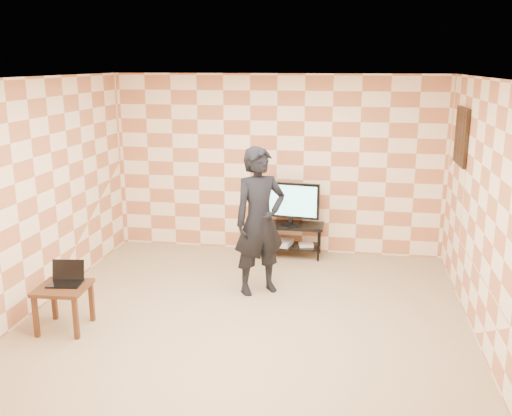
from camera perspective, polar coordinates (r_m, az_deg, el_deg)
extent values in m
plane|color=tan|center=(6.70, -0.86, -10.84)|extent=(5.00, 5.00, 0.00)
cube|color=#FBE5C2|center=(8.67, 2.09, 4.35)|extent=(5.00, 0.02, 2.70)
cube|color=#FBE5C2|center=(3.93, -7.58, -8.23)|extent=(5.00, 0.02, 2.70)
cube|color=#FBE5C2|center=(7.13, -21.09, 1.20)|extent=(0.02, 5.00, 2.70)
cube|color=#FBE5C2|center=(6.31, 22.03, -0.50)|extent=(0.02, 5.00, 2.70)
cube|color=white|center=(6.07, -0.96, 12.90)|extent=(5.00, 5.00, 0.02)
cube|color=black|center=(7.69, 19.85, 6.76)|extent=(0.04, 0.72, 0.72)
cube|color=black|center=(7.69, 19.85, 6.76)|extent=(0.04, 0.03, 0.68)
cube|color=black|center=(7.69, 19.85, 6.76)|extent=(0.04, 0.68, 0.03)
cube|color=black|center=(8.57, 3.44, -1.74)|extent=(1.00, 0.45, 0.04)
cube|color=black|center=(8.67, 3.41, -3.78)|extent=(0.90, 0.40, 0.03)
cylinder|color=black|center=(8.53, 0.35, -3.43)|extent=(0.03, 0.03, 0.50)
cylinder|color=black|center=(8.86, 0.72, -2.73)|extent=(0.03, 0.03, 0.50)
cylinder|color=black|center=(8.44, 6.26, -3.71)|extent=(0.03, 0.03, 0.50)
cylinder|color=black|center=(8.78, 6.40, -2.99)|extent=(0.03, 0.03, 0.50)
cube|color=black|center=(8.57, 3.45, -1.53)|extent=(0.28, 0.20, 0.03)
cube|color=black|center=(8.55, 3.45, -1.20)|extent=(0.07, 0.05, 0.07)
cube|color=black|center=(8.48, 3.48, 0.77)|extent=(0.87, 0.18, 0.53)
cube|color=#73DDDF|center=(8.44, 3.49, 0.72)|extent=(0.77, 0.12, 0.46)
cube|color=#BABABD|center=(8.67, 2.05, -3.41)|extent=(0.52, 0.41, 0.08)
cube|color=silver|center=(8.61, 5.03, -3.69)|extent=(0.24, 0.19, 0.05)
cube|color=#352112|center=(6.59, -18.77, -7.57)|extent=(0.56, 0.56, 0.04)
cube|color=#352112|center=(6.59, -21.16, -10.13)|extent=(0.05, 0.05, 0.46)
cube|color=#352112|center=(6.95, -19.54, -8.69)|extent=(0.05, 0.05, 0.46)
cube|color=#352112|center=(6.41, -17.57, -10.52)|extent=(0.05, 0.05, 0.46)
cube|color=#352112|center=(6.78, -16.11, -9.00)|extent=(0.05, 0.05, 0.46)
cube|color=black|center=(6.61, -18.55, -7.18)|extent=(0.38, 0.30, 0.02)
cube|color=black|center=(6.68, -18.26, -5.88)|extent=(0.36, 0.11, 0.23)
imported|color=black|center=(7.10, 0.36, -1.33)|extent=(0.81, 0.75, 1.87)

